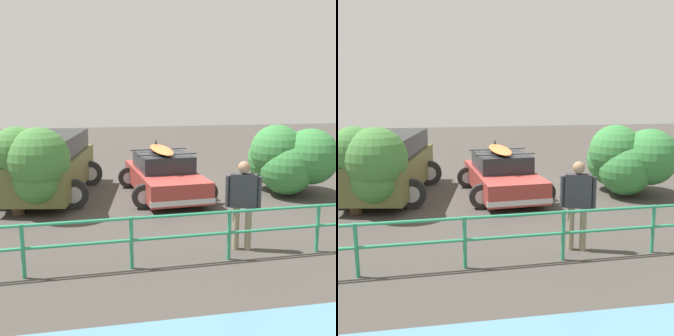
{
  "view_description": "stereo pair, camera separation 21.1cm",
  "coord_description": "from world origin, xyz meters",
  "views": [
    {
      "loc": [
        2.49,
        12.43,
        3.21
      ],
      "look_at": [
        0.26,
        0.93,
        0.95
      ],
      "focal_mm": 45.0,
      "sensor_mm": 36.0,
      "label": 1
    },
    {
      "loc": [
        2.28,
        12.47,
        3.21
      ],
      "look_at": [
        0.26,
        0.93,
        0.95
      ],
      "focal_mm": 45.0,
      "sensor_mm": 36.0,
      "label": 2
    }
  ],
  "objects": [
    {
      "name": "person_bystander",
      "position": [
        -0.48,
        4.86,
        1.08
      ],
      "size": [
        0.67,
        0.36,
        1.8
      ],
      "color": "gray",
      "rests_on": "ground"
    },
    {
      "name": "railing_fence",
      "position": [
        0.86,
        5.32,
        0.65
      ],
      "size": [
        9.27,
        0.32,
        0.96
      ],
      "color": "#2D9366",
      "rests_on": "ground"
    },
    {
      "name": "sedan_car",
      "position": [
        0.26,
        0.29,
        0.61
      ],
      "size": [
        2.57,
        4.15,
        1.54
      ],
      "color": "#9E3833",
      "rests_on": "ground"
    },
    {
      "name": "suv_car",
      "position": [
        3.55,
        -0.27,
        0.96
      ],
      "size": [
        3.06,
        4.94,
        1.85
      ],
      "color": "brown",
      "rests_on": "ground"
    },
    {
      "name": "bush_near_left",
      "position": [
        -3.51,
        0.82,
        1.05
      ],
      "size": [
        2.48,
        2.65,
        2.12
      ],
      "color": "brown",
      "rests_on": "ground"
    },
    {
      "name": "ground_plane",
      "position": [
        0.0,
        0.0,
        -0.01
      ],
      "size": [
        44.0,
        44.0,
        0.02
      ],
      "primitive_type": "cube",
      "color": "#423D38",
      "rests_on": "ground"
    },
    {
      "name": "bush_near_right",
      "position": [
        4.03,
        1.55,
        1.36
      ],
      "size": [
        2.4,
        2.17,
        2.26
      ],
      "color": "brown",
      "rests_on": "ground"
    }
  ]
}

